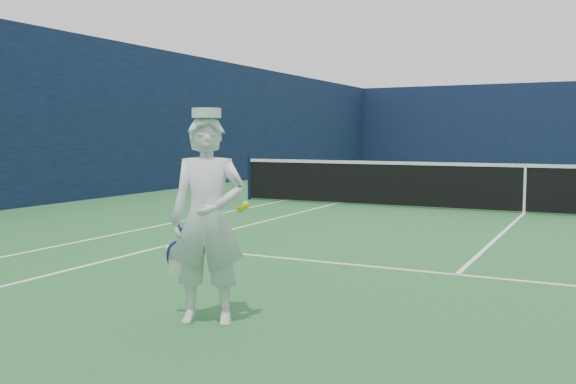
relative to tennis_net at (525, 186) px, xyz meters
name	(u,v)px	position (x,y,z in m)	size (l,w,h in m)	color
ground	(524,214)	(0.00, 0.00, -0.55)	(80.00, 80.00, 0.00)	#256230
court_markings	(524,213)	(0.00, 0.00, -0.55)	(11.03, 23.83, 0.01)	white
windscreen_fence	(527,114)	(0.00, 0.00, 1.45)	(20.12, 36.12, 4.00)	#0D1733
tennis_net	(525,186)	(0.00, 0.00, 0.00)	(12.88, 0.09, 1.07)	#141E4C
tennis_player	(208,219)	(-1.49, -9.19, 0.32)	(0.86, 0.63, 1.80)	white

